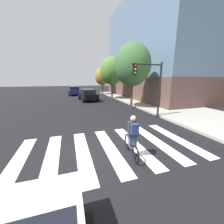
{
  "coord_description": "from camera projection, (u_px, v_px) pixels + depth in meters",
  "views": [
    {
      "loc": [
        -1.35,
        -5.28,
        2.99
      ],
      "look_at": [
        0.75,
        1.28,
        1.33
      ],
      "focal_mm": 21.87,
      "sensor_mm": 36.0,
      "label": 1
    }
  ],
  "objects": [
    {
      "name": "street_tree_far",
      "position": [
        102.0,
        76.0,
        26.0
      ],
      "size": [
        2.91,
        2.91,
        5.17
      ],
      "color": "#4C3823",
      "rests_on": "ground"
    },
    {
      "name": "ground_plane",
      "position": [
        105.0,
        149.0,
        5.99
      ],
      "size": [
        120.0,
        120.0,
        0.0
      ],
      "primitive_type": "plane",
      "color": "black"
    },
    {
      "name": "street_tree_mid",
      "position": [
        112.0,
        71.0,
        19.8
      ],
      "size": [
        3.45,
        3.45,
        6.13
      ],
      "color": "#4C3823",
      "rests_on": "ground"
    },
    {
      "name": "sedan_mid",
      "position": [
        88.0,
        95.0,
        19.39
      ],
      "size": [
        2.53,
        4.83,
        1.62
      ],
      "color": "black",
      "rests_on": "ground"
    },
    {
      "name": "cyclist",
      "position": [
        132.0,
        137.0,
        5.23
      ],
      "size": [
        0.39,
        1.7,
        1.69
      ],
      "color": "black",
      "rests_on": "ground"
    },
    {
      "name": "sedan_far",
      "position": [
        74.0,
        91.0,
        26.23
      ],
      "size": [
        2.21,
        4.69,
        1.62
      ],
      "color": "navy",
      "rests_on": "ground"
    },
    {
      "name": "corner_building",
      "position": [
        175.0,
        52.0,
        22.77
      ],
      "size": [
        17.39,
        19.77,
        14.9
      ],
      "color": "brown",
      "rests_on": "ground"
    },
    {
      "name": "traffic_light_near",
      "position": [
        151.0,
        81.0,
        9.98
      ],
      "size": [
        2.47,
        0.28,
        4.2
      ],
      "color": "black",
      "rests_on": "ground"
    },
    {
      "name": "street_tree_near",
      "position": [
        133.0,
        65.0,
        13.54
      ],
      "size": [
        3.63,
        3.63,
        6.46
      ],
      "color": "#4C3823",
      "rests_on": "ground"
    },
    {
      "name": "fire_hydrant",
      "position": [
        141.0,
        101.0,
        15.93
      ],
      "size": [
        0.33,
        0.22,
        0.78
      ],
      "color": "gold",
      "rests_on": "sidewalk"
    },
    {
      "name": "crosswalk_stripes",
      "position": [
        110.0,
        148.0,
        6.06
      ],
      "size": [
        7.69,
        4.17,
        0.01
      ],
      "color": "silver",
      "rests_on": "ground"
    }
  ]
}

